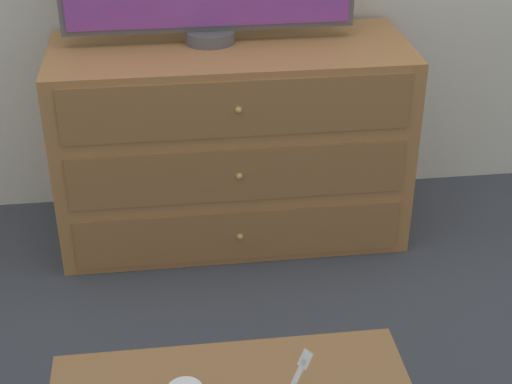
{
  "coord_description": "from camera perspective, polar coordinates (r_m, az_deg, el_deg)",
  "views": [
    {
      "loc": [
        -0.29,
        -2.93,
        1.67
      ],
      "look_at": [
        -0.1,
        -1.36,
        0.77
      ],
      "focal_mm": 55.0,
      "sensor_mm": 36.0,
      "label": 1
    }
  ],
  "objects": [
    {
      "name": "ground_plane",
      "position": [
        3.39,
        -1.3,
        0.13
      ],
      "size": [
        12.0,
        12.0,
        0.0
      ],
      "primitive_type": "plane",
      "color": "#383D47"
    },
    {
      "name": "dresser",
      "position": [
        2.95,
        -1.78,
        3.61
      ],
      "size": [
        1.28,
        0.54,
        0.75
      ],
      "color": "#9E6B3D",
      "rests_on": "ground_plane"
    }
  ]
}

